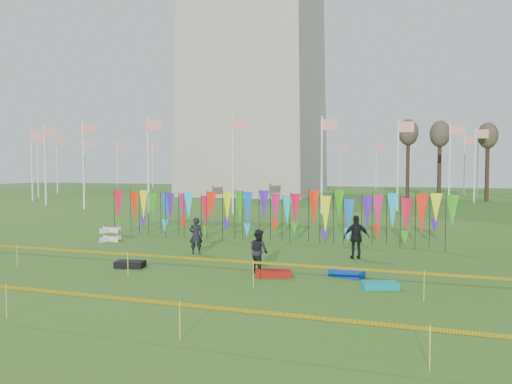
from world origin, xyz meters
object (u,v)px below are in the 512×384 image
(person_mid, at_px, (259,251))
(kite_bag_red, at_px, (273,273))
(kite_bag_blue, at_px, (347,273))
(kite_bag_black, at_px, (130,264))
(kite_bag_teal, at_px, (380,285))
(person_right, at_px, (356,237))
(box_kite, at_px, (110,234))
(person_left, at_px, (196,236))

(person_mid, height_order, kite_bag_red, person_mid)
(kite_bag_blue, distance_m, kite_bag_black, 8.26)
(kite_bag_teal, bearing_deg, kite_bag_blue, 132.22)
(kite_bag_red, bearing_deg, kite_bag_blue, 17.56)
(kite_bag_blue, height_order, kite_bag_red, kite_bag_blue)
(kite_bag_red, bearing_deg, person_mid, 146.86)
(person_mid, height_order, person_right, person_right)
(person_mid, distance_m, kite_bag_teal, 4.61)
(box_kite, bearing_deg, kite_bag_teal, -22.18)
(person_left, distance_m, kite_bag_red, 5.68)
(kite_bag_blue, height_order, kite_bag_teal, kite_bag_blue)
(kite_bag_red, xyz_separation_m, kite_bag_black, (-5.71, -0.25, 0.01))
(box_kite, bearing_deg, kite_bag_blue, -18.78)
(person_left, distance_m, kite_bag_black, 3.77)
(box_kite, height_order, kite_bag_red, box_kite)
(person_mid, xyz_separation_m, person_right, (3.05, 3.92, 0.12))
(person_right, height_order, kite_bag_teal, person_right)
(kite_bag_black, height_order, kite_bag_teal, kite_bag_black)
(kite_bag_black, bearing_deg, person_right, 29.83)
(kite_bag_red, bearing_deg, person_left, 144.46)
(box_kite, relative_size, person_right, 0.40)
(person_mid, height_order, kite_bag_black, person_mid)
(person_right, distance_m, kite_bag_teal, 5.22)
(box_kite, xyz_separation_m, kite_bag_red, (10.40, -5.17, -0.25))
(box_kite, height_order, kite_bag_teal, box_kite)
(person_right, relative_size, kite_bag_red, 1.47)
(person_right, height_order, kite_bag_red, person_right)
(kite_bag_blue, xyz_separation_m, kite_bag_red, (-2.49, -0.79, -0.01))
(person_mid, height_order, kite_bag_teal, person_mid)
(person_left, xyz_separation_m, kite_bag_teal, (8.33, -3.87, -0.71))
(kite_bag_black, bearing_deg, person_mid, 7.97)
(box_kite, relative_size, kite_bag_red, 0.59)
(kite_bag_blue, relative_size, kite_bag_red, 0.93)
(kite_bag_red, distance_m, kite_bag_black, 5.72)
(kite_bag_blue, distance_m, kite_bag_red, 2.61)
(person_mid, relative_size, kite_bag_black, 1.48)
(person_left, relative_size, kite_bag_red, 1.30)
(box_kite, height_order, person_right, person_right)
(person_mid, xyz_separation_m, kite_bag_blue, (3.18, 0.33, -0.68))
(person_right, relative_size, kite_bag_black, 1.70)
(person_mid, bearing_deg, kite_bag_black, 42.08)
(person_left, relative_size, kite_bag_black, 1.51)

